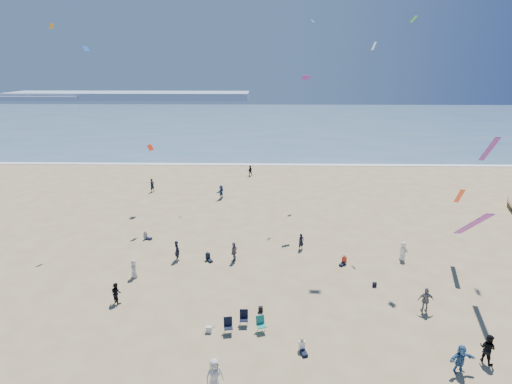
{
  "coord_description": "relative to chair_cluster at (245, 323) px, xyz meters",
  "views": [
    {
      "loc": [
        2.56,
        -18.1,
        15.66
      ],
      "look_at": [
        2.0,
        8.0,
        7.25
      ],
      "focal_mm": 28.0,
      "sensor_mm": 36.0,
      "label": 1
    }
  ],
  "objects": [
    {
      "name": "standing_flyers",
      "position": [
        1.82,
        9.02,
        0.33
      ],
      "size": [
        27.42,
        41.22,
        1.86
      ],
      "color": "silver",
      "rests_on": "ground"
    },
    {
      "name": "headland_far",
      "position": [
        -61.41,
        167.34,
        1.1
      ],
      "size": [
        110.0,
        20.0,
        3.2
      ],
      "primitive_type": "cube",
      "color": "#7A8EA8",
      "rests_on": "ground"
    },
    {
      "name": "surf_line",
      "position": [
        -1.41,
        42.34,
        -0.46
      ],
      "size": [
        220.0,
        1.2,
        0.08
      ],
      "primitive_type": "cube",
      "color": "white",
      "rests_on": "ground"
    },
    {
      "name": "kites_aloft",
      "position": [
        7.73,
        10.68,
        13.93
      ],
      "size": [
        45.81,
        40.99,
        28.64
      ],
      "color": "gold",
      "rests_on": "ground"
    },
    {
      "name": "ocean",
      "position": [
        -1.41,
        92.34,
        -0.47
      ],
      "size": [
        220.0,
        100.0,
        0.06
      ],
      "primitive_type": "cube",
      "color": "#476B84",
      "rests_on": "ground"
    },
    {
      "name": "headland_near",
      "position": [
        -101.41,
        162.34,
        0.5
      ],
      "size": [
        40.0,
        14.0,
        2.0
      ],
      "primitive_type": "cube",
      "color": "#7A8EA8",
      "rests_on": "ground"
    },
    {
      "name": "navy_bag",
      "position": [
        9.33,
        5.27,
        -0.33
      ],
      "size": [
        0.28,
        0.18,
        0.34
      ],
      "primitive_type": "cube",
      "color": "black",
      "rests_on": "ground"
    },
    {
      "name": "seated_group",
      "position": [
        0.21,
        4.31,
        -0.08
      ],
      "size": [
        18.63,
        21.99,
        0.84
      ],
      "color": "white",
      "rests_on": "ground"
    },
    {
      "name": "ground",
      "position": [
        -1.41,
        -2.66,
        -0.5
      ],
      "size": [
        220.0,
        220.0,
        0.0
      ],
      "primitive_type": "plane",
      "color": "tan",
      "rests_on": "ground"
    },
    {
      "name": "black_backpack",
      "position": [
        0.97,
        1.94,
        -0.31
      ],
      "size": [
        0.3,
        0.22,
        0.38
      ],
      "primitive_type": "cube",
      "color": "black",
      "rests_on": "ground"
    },
    {
      "name": "white_tote",
      "position": [
        -2.17,
        -0.23,
        -0.3
      ],
      "size": [
        0.35,
        0.2,
        0.4
      ],
      "primitive_type": "cube",
      "color": "white",
      "rests_on": "ground"
    },
    {
      "name": "chair_cluster",
      "position": [
        0.0,
        0.0,
        0.0
      ],
      "size": [
        2.73,
        1.45,
        1.0
      ],
      "color": "black",
      "rests_on": "ground"
    }
  ]
}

